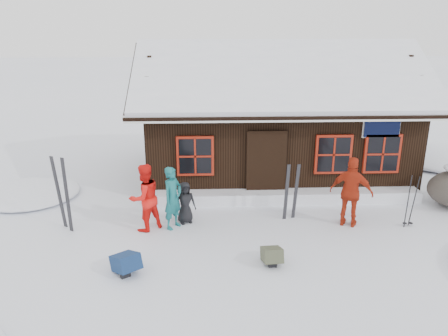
{
  "coord_description": "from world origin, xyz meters",
  "views": [
    {
      "loc": [
        -0.77,
        -9.25,
        4.87
      ],
      "look_at": [
        -0.33,
        1.48,
        1.3
      ],
      "focal_mm": 35.0,
      "sensor_mm": 36.0,
      "label": 1
    }
  ],
  "objects": [
    {
      "name": "backpack_olive",
      "position": [
        0.57,
        -1.12,
        0.14
      ],
      "size": [
        0.44,
        0.56,
        0.29
      ],
      "primitive_type": "cube",
      "rotation": [
        0.0,
        0.0,
        0.07
      ],
      "color": "#444834",
      "rests_on": "ground"
    },
    {
      "name": "skier_orange_right",
      "position": [
        2.79,
        0.66,
        0.9
      ],
      "size": [
        1.14,
        0.86,
        1.79
      ],
      "primitive_type": "imported",
      "rotation": [
        0.0,
        0.0,
        2.68
      ],
      "color": "#AE2911",
      "rests_on": "ground"
    },
    {
      "name": "snow_mounds",
      "position": [
        1.65,
        1.86,
        0.0
      ],
      "size": [
        20.6,
        13.2,
        0.48
      ],
      "color": "white",
      "rests_on": "ground"
    },
    {
      "name": "backpack_blue",
      "position": [
        -2.45,
        -1.35,
        0.16
      ],
      "size": [
        0.72,
        0.75,
        0.33
      ],
      "primitive_type": "cube",
      "rotation": [
        0.0,
        0.0,
        0.62
      ],
      "color": "navy",
      "rests_on": "ground"
    },
    {
      "name": "mountain_hut",
      "position": [
        1.5,
        4.98,
        1.58
      ],
      "size": [
        8.9,
        6.09,
        4.42
      ],
      "color": "black",
      "rests_on": "ground"
    },
    {
      "name": "ground",
      "position": [
        0.0,
        0.0,
        0.0
      ],
      "size": [
        120.0,
        120.0,
        0.0
      ],
      "primitive_type": "plane",
      "color": "white",
      "rests_on": "ground"
    },
    {
      "name": "ski_pair_right",
      "position": [
        1.39,
        1.14,
        0.72
      ],
      "size": [
        0.41,
        0.11,
        1.53
      ],
      "rotation": [
        0.0,
        0.0,
        0.15
      ],
      "color": "black",
      "rests_on": "ground"
    },
    {
      "name": "skier_orange_left",
      "position": [
        -2.3,
        0.65,
        0.85
      ],
      "size": [
        1.04,
        1.02,
        1.69
      ],
      "primitive_type": "imported",
      "rotation": [
        0.0,
        0.0,
        3.83
      ],
      "color": "red",
      "rests_on": "ground"
    },
    {
      "name": "ski_poles",
      "position": [
        4.27,
        0.55,
        0.65
      ],
      "size": [
        0.25,
        0.12,
        1.38
      ],
      "color": "black",
      "rests_on": "ground"
    },
    {
      "name": "ski_pair_mid",
      "position": [
        -4.3,
        0.79,
        0.9
      ],
      "size": [
        0.47,
        0.35,
        1.9
      ],
      "rotation": [
        0.0,
        0.0,
        -0.63
      ],
      "color": "black",
      "rests_on": "ground"
    },
    {
      "name": "skier_teal",
      "position": [
        -1.63,
        0.73,
        0.79
      ],
      "size": [
        0.64,
        0.69,
        1.58
      ],
      "primitive_type": "imported",
      "rotation": [
        0.0,
        0.0,
        0.95
      ],
      "color": "#156165",
      "rests_on": "ground"
    },
    {
      "name": "snow_drift",
      "position": [
        1.5,
        2.25,
        0.17
      ],
      "size": [
        7.6,
        0.6,
        0.35
      ],
      "primitive_type": "cube",
      "color": "white",
      "rests_on": "ground"
    },
    {
      "name": "skier_crouched",
      "position": [
        -1.34,
        1.01,
        0.55
      ],
      "size": [
        0.62,
        0.51,
        1.09
      ],
      "primitive_type": "imported",
      "rotation": [
        0.0,
        0.0,
        0.35
      ],
      "color": "black",
      "rests_on": "ground"
    }
  ]
}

